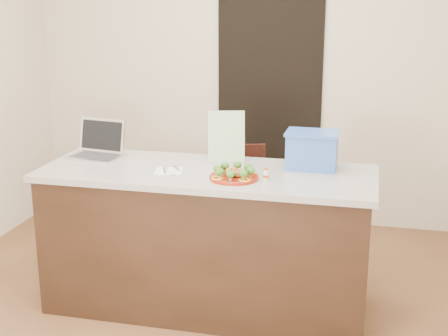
% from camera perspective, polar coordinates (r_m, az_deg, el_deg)
% --- Properties ---
extents(ground, '(4.00, 4.00, 0.00)m').
position_cam_1_polar(ground, '(3.97, -2.46, -14.09)').
color(ground, brown).
rests_on(ground, ground).
extents(room_shell, '(4.00, 4.00, 4.00)m').
position_cam_1_polar(room_shell, '(3.46, -2.78, 9.89)').
color(room_shell, white).
rests_on(room_shell, ground).
extents(doorway, '(0.90, 0.02, 2.00)m').
position_cam_1_polar(doorway, '(5.44, 4.14, 5.38)').
color(doorway, black).
rests_on(doorway, ground).
extents(island, '(2.06, 0.76, 0.92)m').
position_cam_1_polar(island, '(3.98, -1.56, -6.56)').
color(island, black).
rests_on(island, ground).
extents(plate, '(0.29, 0.29, 0.02)m').
position_cam_1_polar(plate, '(3.65, 0.92, -0.83)').
color(plate, maroon).
rests_on(plate, island).
extents(meatballs, '(0.10, 0.12, 0.04)m').
position_cam_1_polar(meatballs, '(3.64, 0.84, -0.41)').
color(meatballs, brown).
rests_on(meatballs, plate).
extents(broccoli, '(0.25, 0.25, 0.04)m').
position_cam_1_polar(broccoli, '(3.64, 0.92, -0.14)').
color(broccoli, '#245015').
rests_on(broccoli, plate).
extents(pepper_rings, '(0.23, 0.23, 0.01)m').
position_cam_1_polar(pepper_rings, '(3.65, 0.92, -0.67)').
color(pepper_rings, gold).
rests_on(pepper_rings, plate).
extents(napkin, '(0.19, 0.19, 0.01)m').
position_cam_1_polar(napkin, '(3.82, -5.07, -0.28)').
color(napkin, silver).
rests_on(napkin, island).
extents(fork, '(0.06, 0.16, 0.00)m').
position_cam_1_polar(fork, '(3.83, -5.31, -0.13)').
color(fork, '#B5B5BA').
rests_on(fork, napkin).
extents(knife, '(0.09, 0.20, 0.01)m').
position_cam_1_polar(knife, '(3.79, -4.74, -0.28)').
color(knife, silver).
rests_on(knife, napkin).
extents(yogurt_bottle, '(0.03, 0.03, 0.07)m').
position_cam_1_polar(yogurt_bottle, '(3.63, 3.86, -0.65)').
color(yogurt_bottle, beige).
rests_on(yogurt_bottle, island).
extents(laptop, '(0.37, 0.31, 0.24)m').
position_cam_1_polar(laptop, '(4.24, -11.39, 1.95)').
color(laptop, silver).
rests_on(laptop, island).
extents(leaflet, '(0.24, 0.11, 0.33)m').
position_cam_1_polar(leaflet, '(3.97, 0.21, 2.86)').
color(leaflet, silver).
rests_on(leaflet, island).
extents(blue_box, '(0.33, 0.24, 0.23)m').
position_cam_1_polar(blue_box, '(3.88, 8.06, 1.66)').
color(blue_box, '#2F58AD').
rests_on(blue_box, island).
extents(chair, '(0.50, 0.51, 0.90)m').
position_cam_1_polar(chair, '(4.57, 1.03, -2.88)').
color(chair, black).
rests_on(chair, ground).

